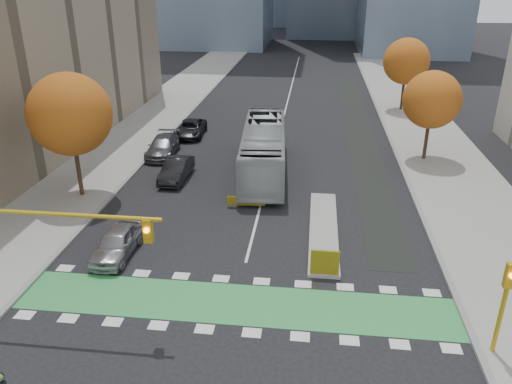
% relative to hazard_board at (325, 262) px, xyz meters
% --- Properties ---
extents(ground, '(300.00, 300.00, 0.00)m').
position_rel_hazard_board_xyz_m(ground, '(-4.00, -4.20, -0.80)').
color(ground, black).
rests_on(ground, ground).
extents(sidewalk_west, '(7.00, 120.00, 0.15)m').
position_rel_hazard_board_xyz_m(sidewalk_west, '(-17.50, 15.80, -0.73)').
color(sidewalk_west, gray).
rests_on(sidewalk_west, ground).
extents(sidewalk_east, '(7.00, 120.00, 0.15)m').
position_rel_hazard_board_xyz_m(sidewalk_east, '(9.50, 15.80, -0.73)').
color(sidewalk_east, gray).
rests_on(sidewalk_east, ground).
extents(curb_west, '(0.30, 120.00, 0.16)m').
position_rel_hazard_board_xyz_m(curb_west, '(-14.00, 15.80, -0.73)').
color(curb_west, gray).
rests_on(curb_west, ground).
extents(curb_east, '(0.30, 120.00, 0.16)m').
position_rel_hazard_board_xyz_m(curb_east, '(6.00, 15.80, -0.73)').
color(curb_east, gray).
rests_on(curb_east, ground).
extents(bike_crossing, '(20.00, 3.00, 0.01)m').
position_rel_hazard_board_xyz_m(bike_crossing, '(-4.00, -2.70, -0.79)').
color(bike_crossing, green).
rests_on(bike_crossing, ground).
extents(centre_line, '(0.15, 70.00, 0.01)m').
position_rel_hazard_board_xyz_m(centre_line, '(-4.00, 35.80, -0.80)').
color(centre_line, silver).
rests_on(centre_line, ground).
extents(bike_lane_paint, '(2.50, 50.00, 0.01)m').
position_rel_hazard_board_xyz_m(bike_lane_paint, '(3.50, 25.80, -0.80)').
color(bike_lane_paint, black).
rests_on(bike_lane_paint, ground).
extents(median_island, '(1.60, 10.00, 0.16)m').
position_rel_hazard_board_xyz_m(median_island, '(0.00, 4.80, -0.72)').
color(median_island, gray).
rests_on(median_island, ground).
extents(hazard_board, '(1.40, 0.12, 1.30)m').
position_rel_hazard_board_xyz_m(hazard_board, '(0.00, 0.00, 0.00)').
color(hazard_board, yellow).
rests_on(hazard_board, median_island).
extents(tree_west, '(5.20, 5.20, 8.22)m').
position_rel_hazard_board_xyz_m(tree_west, '(-16.00, 7.80, 4.82)').
color(tree_west, '#332114').
rests_on(tree_west, ground).
extents(tree_east_near, '(4.40, 4.40, 7.08)m').
position_rel_hazard_board_xyz_m(tree_east_near, '(8.00, 17.80, 4.06)').
color(tree_east_near, '#332114').
rests_on(tree_east_near, ground).
extents(tree_east_far, '(4.80, 4.80, 7.65)m').
position_rel_hazard_board_xyz_m(tree_east_far, '(8.50, 33.80, 4.44)').
color(tree_east_far, '#332114').
rests_on(tree_east_far, ground).
extents(traffic_signal_west, '(8.53, 0.56, 5.20)m').
position_rel_hazard_board_xyz_m(traffic_signal_west, '(-11.93, -4.71, 3.23)').
color(traffic_signal_west, '#BF9914').
rests_on(traffic_signal_west, ground).
extents(traffic_signal_east, '(0.35, 0.43, 4.10)m').
position_rel_hazard_board_xyz_m(traffic_signal_east, '(6.50, -4.71, 1.93)').
color(traffic_signal_east, '#BF9914').
rests_on(traffic_signal_east, ground).
extents(bus, '(3.96, 13.17, 3.62)m').
position_rel_hazard_board_xyz_m(bus, '(-4.43, 13.62, 1.01)').
color(bus, '#B1B8B9').
rests_on(bus, ground).
extents(parked_car_a, '(1.80, 4.38, 1.49)m').
position_rel_hazard_board_xyz_m(parked_car_a, '(-10.83, 0.80, -0.06)').
color(parked_car_a, '#98989D').
rests_on(parked_car_a, ground).
extents(parked_car_b, '(1.67, 4.59, 1.50)m').
position_rel_hazard_board_xyz_m(parked_car_b, '(-10.51, 11.49, -0.05)').
color(parked_car_b, black).
rests_on(parked_car_b, ground).
extents(parked_car_c, '(2.47, 5.38, 1.52)m').
position_rel_hazard_board_xyz_m(parked_car_c, '(-13.00, 16.49, -0.04)').
color(parked_car_c, '#525157').
rests_on(parked_car_c, ground).
extents(parked_car_d, '(2.56, 5.13, 1.40)m').
position_rel_hazard_board_xyz_m(parked_car_d, '(-11.99, 22.01, -0.10)').
color(parked_car_d, black).
rests_on(parked_car_d, ground).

